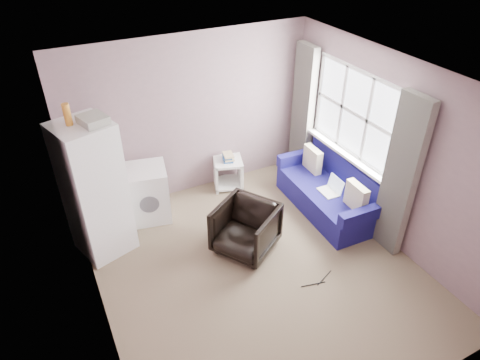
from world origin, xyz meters
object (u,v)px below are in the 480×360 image
(armchair, at_px, (246,227))
(side_table, at_px, (228,171))
(fridge, at_px, (94,190))
(sofa, at_px, (331,192))
(washing_machine, at_px, (148,192))

(armchair, height_order, side_table, armchair)
(armchair, bearing_deg, fridge, -151.16)
(side_table, bearing_deg, sofa, -47.60)
(fridge, xyz_separation_m, washing_machine, (0.74, 0.38, -0.51))
(armchair, distance_m, washing_machine, 1.59)
(fridge, distance_m, sofa, 3.38)
(fridge, height_order, washing_machine, fridge)
(fridge, height_order, sofa, fridge)
(side_table, bearing_deg, washing_machine, -172.24)
(washing_machine, height_order, side_table, washing_machine)
(side_table, distance_m, sofa, 1.68)
(fridge, bearing_deg, washing_machine, 9.97)
(fridge, height_order, side_table, fridge)
(fridge, bearing_deg, sofa, -29.12)
(armchair, height_order, fridge, fridge)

